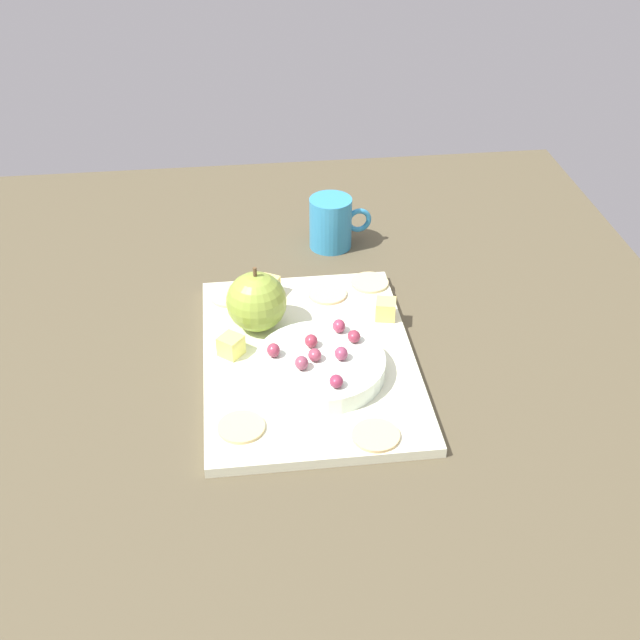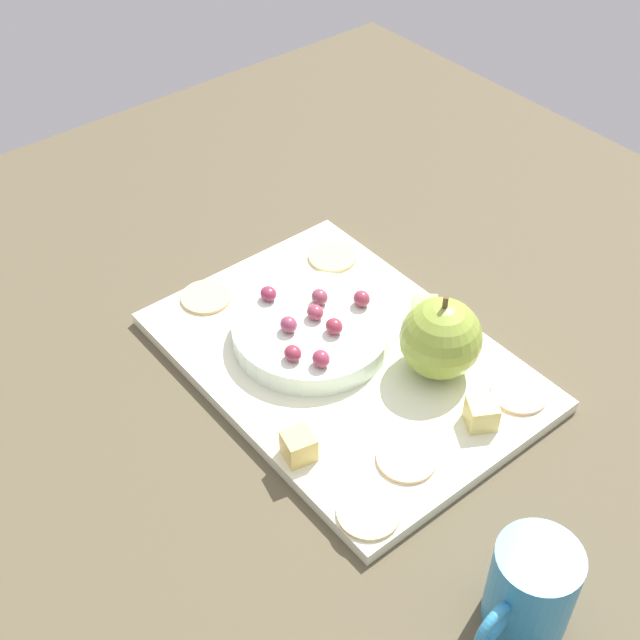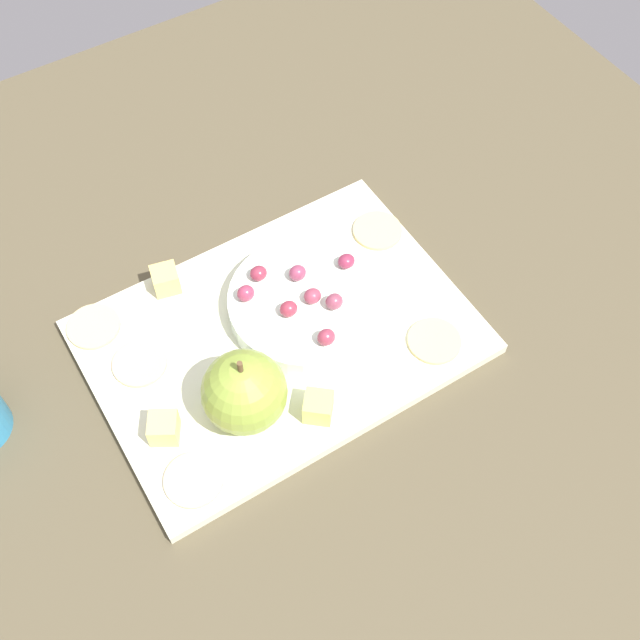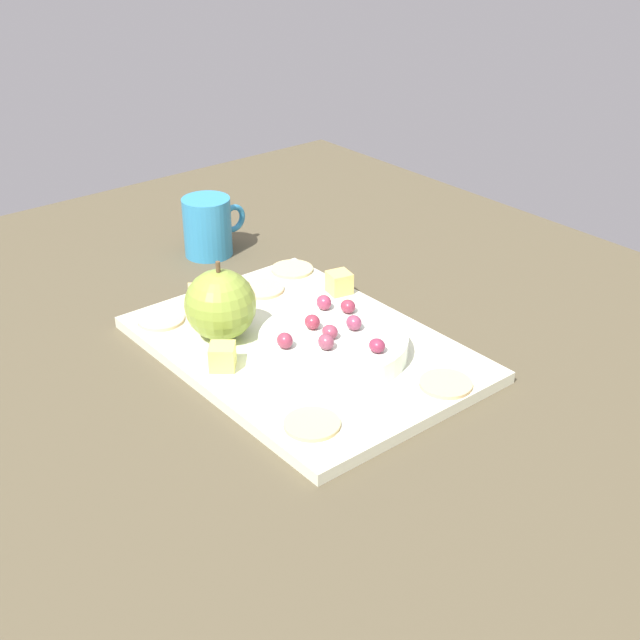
# 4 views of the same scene
# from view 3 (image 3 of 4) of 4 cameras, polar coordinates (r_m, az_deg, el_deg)

# --- Properties ---
(table) EXTENTS (1.20, 1.09, 0.04)m
(table) POSITION_cam_3_polar(r_m,az_deg,el_deg) (0.82, -3.13, -3.31)
(table) COLOR brown
(table) RESTS_ON ground
(platter) EXTENTS (0.37, 0.26, 0.01)m
(platter) POSITION_cam_3_polar(r_m,az_deg,el_deg) (0.81, -2.88, -1.21)
(platter) COLOR silver
(platter) RESTS_ON table
(serving_dish) EXTENTS (0.16, 0.16, 0.02)m
(serving_dish) POSITION_cam_3_polar(r_m,az_deg,el_deg) (0.81, -0.94, 1.19)
(serving_dish) COLOR white
(serving_dish) RESTS_ON platter
(apple_whole) EXTENTS (0.08, 0.08, 0.08)m
(apple_whole) POSITION_cam_3_polar(r_m,az_deg,el_deg) (0.73, -5.42, -5.13)
(apple_whole) COLOR #88A03A
(apple_whole) RESTS_ON platter
(apple_stem) EXTENTS (0.01, 0.01, 0.01)m
(apple_stem) POSITION_cam_3_polar(r_m,az_deg,el_deg) (0.69, -5.71, -3.33)
(apple_stem) COLOR brown
(apple_stem) RESTS_ON apple_whole
(cheese_cube_0) EXTENTS (0.03, 0.03, 0.03)m
(cheese_cube_0) POSITION_cam_3_polar(r_m,az_deg,el_deg) (0.84, -10.94, 2.84)
(cheese_cube_0) COLOR #E9C969
(cheese_cube_0) RESTS_ON platter
(cheese_cube_1) EXTENTS (0.04, 0.04, 0.03)m
(cheese_cube_1) POSITION_cam_3_polar(r_m,az_deg,el_deg) (0.75, -11.06, -7.56)
(cheese_cube_1) COLOR #E3CE70
(cheese_cube_1) RESTS_ON platter
(cheese_cube_2) EXTENTS (0.04, 0.04, 0.03)m
(cheese_cube_2) POSITION_cam_3_polar(r_m,az_deg,el_deg) (0.75, -0.09, -6.19)
(cheese_cube_2) COLOR #E0D566
(cheese_cube_2) RESTS_ON platter
(cracker_0) EXTENTS (0.05, 0.05, 0.00)m
(cracker_0) POSITION_cam_3_polar(r_m,az_deg,el_deg) (0.74, -9.00, -11.18)
(cracker_0) COLOR #DDB58D
(cracker_0) RESTS_ON platter
(cracker_1) EXTENTS (0.05, 0.05, 0.00)m
(cracker_1) POSITION_cam_3_polar(r_m,az_deg,el_deg) (0.80, -12.72, -3.02)
(cracker_1) COLOR #E4B989
(cracker_1) RESTS_ON platter
(cracker_2) EXTENTS (0.05, 0.05, 0.00)m
(cracker_2) POSITION_cam_3_polar(r_m,az_deg,el_deg) (0.80, 8.15, -1.49)
(cracker_2) COLOR #D8BB7C
(cracker_2) RESTS_ON platter
(cracker_3) EXTENTS (0.05, 0.05, 0.00)m
(cracker_3) POSITION_cam_3_polar(r_m,az_deg,el_deg) (0.84, -15.83, -0.46)
(cracker_3) COLOR #D3BF85
(cracker_3) RESTS_ON platter
(cracker_4) EXTENTS (0.05, 0.05, 0.00)m
(cracker_4) POSITION_cam_3_polar(r_m,az_deg,el_deg) (0.88, 4.12, 6.37)
(cracker_4) COLOR #DEBB7D
(cracker_4) RESTS_ON platter
(grape_0) EXTENTS (0.02, 0.02, 0.01)m
(grape_0) POSITION_cam_3_polar(r_m,az_deg,el_deg) (0.82, 1.88, 4.21)
(grape_0) COLOR #882B45
(grape_0) RESTS_ON serving_dish
(grape_1) EXTENTS (0.02, 0.02, 0.02)m
(grape_1) POSITION_cam_3_polar(r_m,az_deg,el_deg) (0.78, -2.25, 0.80)
(grape_1) COLOR #922E40
(grape_1) RESTS_ON serving_dish
(grape_2) EXTENTS (0.02, 0.02, 0.02)m
(grape_2) POSITION_cam_3_polar(r_m,az_deg,el_deg) (0.81, -4.41, 3.34)
(grape_2) COLOR maroon
(grape_2) RESTS_ON serving_dish
(grape_3) EXTENTS (0.02, 0.02, 0.02)m
(grape_3) POSITION_cam_3_polar(r_m,az_deg,el_deg) (0.76, 0.45, -1.23)
(grape_3) COLOR #913347
(grape_3) RESTS_ON serving_dish
(grape_4) EXTENTS (0.02, 0.02, 0.02)m
(grape_4) POSITION_cam_3_polar(r_m,az_deg,el_deg) (0.81, -1.61, 3.37)
(grape_4) COLOR #8F3A55
(grape_4) RESTS_ON serving_dish
(grape_5) EXTENTS (0.02, 0.02, 0.02)m
(grape_5) POSITION_cam_3_polar(r_m,az_deg,el_deg) (0.79, -0.54, 1.72)
(grape_5) COLOR #943A4E
(grape_5) RESTS_ON serving_dish
(grape_6) EXTENTS (0.02, 0.02, 0.02)m
(grape_6) POSITION_cam_3_polar(r_m,az_deg,el_deg) (0.79, 1.00, 1.35)
(grape_6) COLOR #893D51
(grape_6) RESTS_ON serving_dish
(grape_7) EXTENTS (0.02, 0.02, 0.02)m
(grape_7) POSITION_cam_3_polar(r_m,az_deg,el_deg) (0.80, -5.04, 2.04)
(grape_7) COLOR #9B354F
(grape_7) RESTS_ON serving_dish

